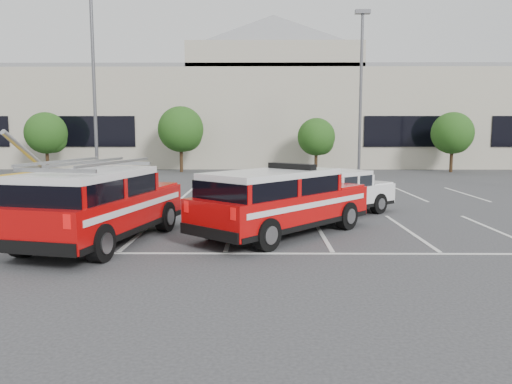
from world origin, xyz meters
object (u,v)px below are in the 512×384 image
(fire_chief_suv, at_px, (281,206))
(white_pickup, at_px, (332,198))
(tree_right, at_px, (453,135))
(light_pole_mid, at_px, (361,95))
(tree_mid_right, at_px, (317,138))
(tree_left, at_px, (48,134))
(utility_rig, at_px, (18,194))
(ladder_suv, at_px, (99,210))
(convention_building, at_px, (253,113))
(light_pole_left, at_px, (94,90))
(tree_mid_left, at_px, (182,131))

(fire_chief_suv, height_order, white_pickup, fire_chief_suv)
(tree_right, relative_size, light_pole_mid, 0.43)
(tree_mid_right, relative_size, white_pickup, 0.78)
(light_pole_mid, bearing_deg, tree_left, 164.57)
(light_pole_mid, height_order, fire_chief_suv, light_pole_mid)
(utility_rig, bearing_deg, tree_right, 53.66)
(tree_mid_right, height_order, ladder_suv, tree_mid_right)
(tree_left, xyz_separation_m, utility_rig, (6.48, -18.17, -2.15))
(convention_building, distance_m, tree_left, 18.11)
(white_pickup, bearing_deg, light_pole_mid, 123.60)
(fire_chief_suv, bearing_deg, tree_mid_right, 122.52)
(tree_mid_right, bearing_deg, utility_rig, -126.65)
(ladder_suv, xyz_separation_m, utility_rig, (-4.96, 5.64, -0.29))
(tree_right, bearing_deg, utility_rig, -142.31)
(light_pole_left, distance_m, white_pickup, 15.40)
(white_pickup, bearing_deg, tree_left, -177.78)
(utility_rig, bearing_deg, light_pole_left, 102.94)
(tree_right, height_order, ladder_suv, tree_right)
(tree_mid_right, bearing_deg, convention_building, 116.57)
(convention_building, relative_size, tree_left, 13.58)
(tree_mid_right, height_order, light_pole_mid, light_pole_mid)
(tree_right, height_order, light_pole_mid, light_pole_mid)
(tree_left, distance_m, tree_right, 30.00)
(convention_building, xyz_separation_m, light_pole_left, (-8.18, -19.86, 0.47))
(fire_chief_suv, bearing_deg, tree_mid_left, 147.34)
(convention_building, distance_m, light_pole_left, 21.49)
(tree_mid_right, xyz_separation_m, fire_chief_suv, (-3.61, -22.63, -1.65))
(tree_right, bearing_deg, fire_chief_suv, -121.03)
(tree_mid_left, distance_m, fire_chief_suv, 23.62)
(tree_left, relative_size, utility_rig, 1.15)
(tree_right, bearing_deg, light_pole_left, -156.49)
(tree_right, xyz_separation_m, fire_chief_suv, (-13.61, -22.63, -1.92))
(light_pole_left, bearing_deg, tree_mid_left, 72.90)
(tree_mid_right, xyz_separation_m, light_pole_left, (-13.09, -10.05, 2.68))
(convention_building, height_order, light_pole_left, convention_building)
(tree_left, xyz_separation_m, tree_mid_right, (20.00, -0.00, -0.27))
(tree_left, height_order, ladder_suv, tree_left)
(tree_mid_right, xyz_separation_m, white_pickup, (-1.62, -19.25, -1.86))
(fire_chief_suv, height_order, utility_rig, utility_rig)
(convention_building, xyz_separation_m, utility_rig, (-8.61, -27.99, -4.10))
(light_pole_mid, bearing_deg, ladder_suv, -120.51)
(tree_mid_left, height_order, tree_mid_right, tree_mid_left)
(tree_mid_right, relative_size, fire_chief_suv, 0.68)
(convention_building, bearing_deg, ladder_suv, -96.19)
(convention_building, height_order, fire_chief_suv, convention_building)
(tree_left, height_order, fire_chief_suv, tree_left)
(tree_mid_right, distance_m, fire_chief_suv, 22.98)
(tree_left, distance_m, ladder_suv, 26.48)
(convention_building, height_order, ladder_suv, convention_building)
(light_pole_mid, distance_m, ladder_suv, 21.06)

